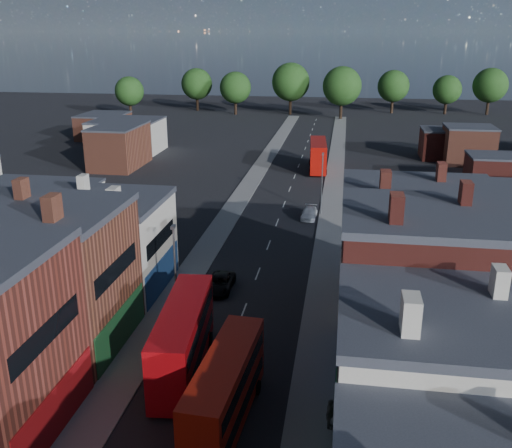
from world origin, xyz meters
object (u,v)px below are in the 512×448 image
(bus_2, at_px, (318,155))
(bus_0, at_px, (183,338))
(bus_1, at_px, (225,389))
(car_2, at_px, (220,283))
(car_3, at_px, (309,213))
(ped_3, at_px, (330,414))

(bus_2, bearing_deg, bus_0, -99.35)
(bus_1, bearing_deg, bus_2, 92.29)
(bus_2, height_order, car_2, bus_2)
(bus_1, height_order, car_3, bus_1)
(bus_2, distance_m, car_2, 49.75)
(bus_0, distance_m, ped_3, 11.35)
(car_2, xyz_separation_m, car_3, (6.69, 22.60, -0.04))
(bus_2, distance_m, ped_3, 67.37)
(bus_0, xyz_separation_m, car_3, (6.33, 35.87, -1.98))
(bus_1, bearing_deg, car_3, 90.74)
(bus_1, xyz_separation_m, car_3, (2.30, 41.02, -1.81))
(bus_0, distance_m, car_3, 36.47)
(car_2, bearing_deg, bus_2, 82.58)
(ped_3, bearing_deg, car_2, 45.21)
(bus_2, bearing_deg, bus_1, -95.54)
(car_2, xyz_separation_m, ped_3, (10.59, -17.92, 0.40))
(bus_0, xyz_separation_m, bus_1, (4.03, -5.16, -0.18))
(car_3, bearing_deg, ped_3, -81.83)
(bus_0, bearing_deg, bus_1, -57.00)
(bus_1, relative_size, car_3, 2.39)
(bus_0, relative_size, bus_1, 1.07)
(bus_2, xyz_separation_m, ped_3, (4.24, -67.22, -1.59))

